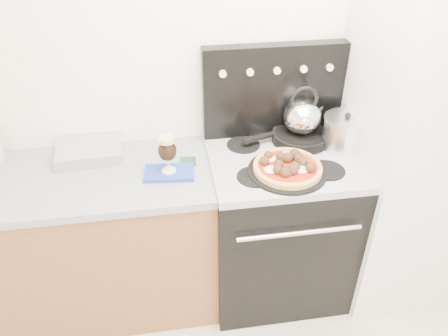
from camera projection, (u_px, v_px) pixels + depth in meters
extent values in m
cube|color=white|center=(257.00, 73.00, 2.32)|extent=(3.50, 0.01, 2.50)
cube|color=brown|center=(81.00, 246.00, 2.40)|extent=(1.45, 0.60, 0.86)
cube|color=gray|center=(64.00, 180.00, 2.15)|extent=(1.48, 0.63, 0.04)
cube|color=black|center=(277.00, 227.00, 2.51)|extent=(0.76, 0.65, 0.88)
cube|color=#ADADB2|center=(283.00, 161.00, 2.25)|extent=(0.76, 0.65, 0.04)
cube|color=black|center=(273.00, 90.00, 2.33)|extent=(0.76, 0.08, 0.50)
cube|color=silver|center=(414.00, 144.00, 2.29)|extent=(0.64, 0.68, 1.90)
cube|color=white|center=(90.00, 152.00, 2.27)|extent=(0.35, 0.27, 0.07)
cube|color=#233CA7|center=(169.00, 173.00, 2.15)|extent=(0.26, 0.16, 0.02)
cylinder|color=black|center=(287.00, 171.00, 2.13)|extent=(0.43, 0.43, 0.01)
cylinder|color=#252525|center=(300.00, 137.00, 2.36)|extent=(0.38, 0.38, 0.05)
cylinder|color=silver|center=(345.00, 133.00, 2.28)|extent=(0.28, 0.28, 0.17)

